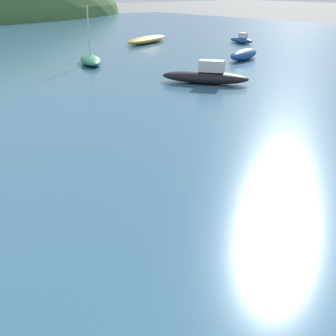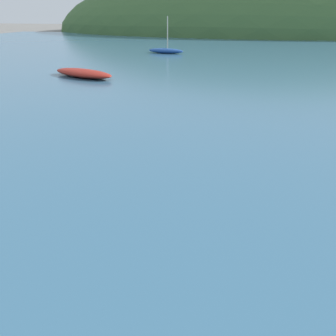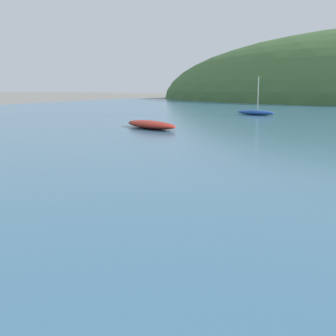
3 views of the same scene
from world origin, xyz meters
TOP-DOWN VIEW (x-y plane):
  - boat_white_sailboat at (-9.99, 33.67)m, footprint 3.13×1.55m
  - boat_twin_mast at (-11.52, 21.07)m, footprint 4.17×2.91m

SIDE VIEW (x-z plane):
  - boat_twin_mast at x=-11.52m, z-range 0.10..0.49m
  - boat_white_sailboat at x=-9.99m, z-range -1.09..1.70m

